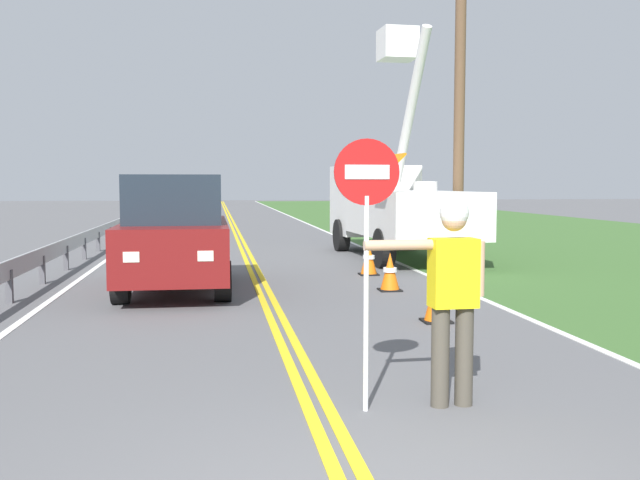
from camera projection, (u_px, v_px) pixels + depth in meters
name	position (u px, v px, depth m)	size (l,w,h in m)	color
grass_verge_right	(572.00, 239.00, 25.31)	(16.00, 110.00, 0.01)	#3D662D
centerline_yellow_left	(239.00, 243.00, 23.61)	(0.11, 110.00, 0.01)	yellow
centerline_yellow_right	(244.00, 243.00, 23.63)	(0.11, 110.00, 0.01)	yellow
edge_line_right	(349.00, 242.00, 24.15)	(0.12, 110.00, 0.01)	silver
edge_line_left	(129.00, 244.00, 23.10)	(0.12, 110.00, 0.01)	silver
flagger_worker	(452.00, 288.00, 6.26)	(1.09, 0.25, 1.83)	#474238
stop_sign_paddle	(367.00, 213.00, 6.07)	(0.56, 0.04, 2.33)	silver
utility_bucket_truck	(394.00, 203.00, 19.20)	(2.67, 6.92, 5.97)	white
oncoming_suv_nearest	(176.00, 232.00, 13.13)	(1.94, 4.62, 2.10)	maroon
utility_pole_near	(460.00, 83.00, 18.58)	(1.80, 0.28, 8.73)	brown
traffic_cone_lead	(437.00, 298.00, 10.14)	(0.40, 0.40, 0.70)	orange
traffic_cone_mid	(390.00, 272.00, 13.10)	(0.40, 0.40, 0.70)	orange
traffic_cone_tail	(369.00, 259.00, 15.36)	(0.40, 0.40, 0.70)	orange
guardrail_left_shoulder	(75.00, 243.00, 17.35)	(0.10, 32.00, 0.71)	#9EA0A3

